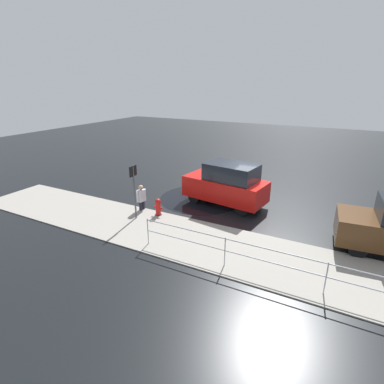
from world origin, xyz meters
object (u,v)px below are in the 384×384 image
(pedestrian, at_px, (141,196))
(sign_post, at_px, (134,184))
(fire_hydrant, at_px, (158,207))
(moving_hatchback, at_px, (227,184))

(pedestrian, xyz_separation_m, sign_post, (-0.33, 0.87, 0.90))
(sign_post, bearing_deg, fire_hydrant, -134.21)
(moving_hatchback, xyz_separation_m, sign_post, (2.87, 3.32, 0.55))
(moving_hatchback, bearing_deg, sign_post, 49.19)
(moving_hatchback, xyz_separation_m, fire_hydrant, (2.18, 2.62, -0.63))
(fire_hydrant, relative_size, pedestrian, 0.66)
(moving_hatchback, relative_size, sign_post, 1.71)
(fire_hydrant, bearing_deg, moving_hatchback, -129.83)
(moving_hatchback, height_order, pedestrian, moving_hatchback)
(moving_hatchback, relative_size, pedestrian, 3.36)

